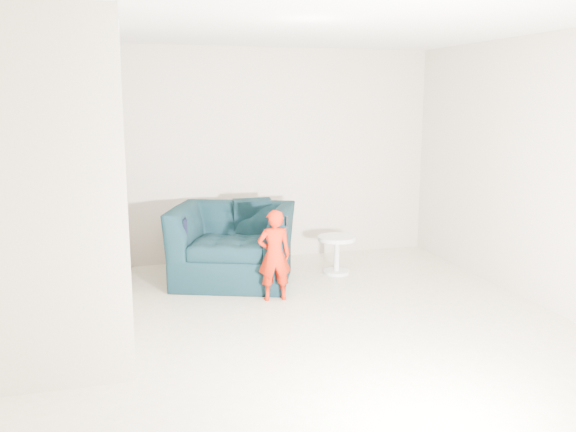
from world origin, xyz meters
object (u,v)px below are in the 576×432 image
(side_table, at_px, (337,249))
(staircase, at_px, (67,232))
(toddler, at_px, (274,255))
(armchair, at_px, (233,244))

(side_table, relative_size, staircase, 0.13)
(side_table, xyz_separation_m, staircase, (-2.92, -1.23, 0.64))
(toddler, distance_m, side_table, 1.23)
(armchair, height_order, toddler, toddler)
(staircase, bearing_deg, armchair, 37.27)
(armchair, relative_size, staircase, 0.37)
(toddler, height_order, side_table, toddler)
(toddler, relative_size, staircase, 0.26)
(armchair, distance_m, side_table, 1.25)
(side_table, height_order, staircase, staircase)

